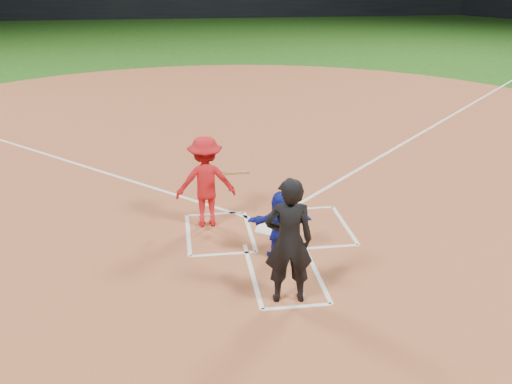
{
  "coord_description": "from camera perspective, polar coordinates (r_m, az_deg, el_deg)",
  "views": [
    {
      "loc": [
        -1.71,
        -10.17,
        4.97
      ],
      "look_at": [
        -0.3,
        -0.4,
        1.0
      ],
      "focal_mm": 40.0,
      "sensor_mm": 36.0,
      "label": 1
    }
  ],
  "objects": [
    {
      "name": "ground",
      "position": [
        11.45,
        1.2,
        -3.82
      ],
      "size": [
        120.0,
        120.0,
        0.0
      ],
      "primitive_type": "plane",
      "color": "#1C4D13",
      "rests_on": "ground"
    },
    {
      "name": "home_plate_dirt",
      "position": [
        17.01,
        -2.08,
        4.92
      ],
      "size": [
        28.0,
        28.0,
        0.01
      ],
      "primitive_type": "cylinder",
      "color": "#9C5333",
      "rests_on": "ground"
    },
    {
      "name": "stadium_wall_far",
      "position": [
        58.3,
        -6.85,
        18.46
      ],
      "size": [
        80.0,
        1.2,
        3.2
      ],
      "primitive_type": "cube",
      "color": "black",
      "rests_on": "ground"
    },
    {
      "name": "home_plate",
      "position": [
        11.44,
        1.2,
        -3.73
      ],
      "size": [
        0.6,
        0.6,
        0.02
      ],
      "primitive_type": "cylinder",
      "rotation": [
        0.0,
        0.0,
        3.14
      ],
      "color": "white",
      "rests_on": "home_plate_dirt"
    },
    {
      "name": "catcher",
      "position": [
        10.18,
        2.44,
        -3.28
      ],
      "size": [
        1.19,
        0.46,
        1.26
      ],
      "primitive_type": "imported",
      "rotation": [
        0.0,
        0.0,
        3.06
      ],
      "color": "#131FA1",
      "rests_on": "home_plate_dirt"
    },
    {
      "name": "umpire",
      "position": [
        8.72,
        3.29,
        -4.93
      ],
      "size": [
        0.78,
        0.54,
        2.06
      ],
      "primitive_type": "imported",
      "rotation": [
        0.0,
        0.0,
        3.08
      ],
      "color": "black",
      "rests_on": "home_plate_dirt"
    },
    {
      "name": "chalk_markings",
      "position": [
        16.33,
        -1.8,
        4.23
      ],
      "size": [
        28.35,
        17.32,
        0.01
      ],
      "color": "white",
      "rests_on": "home_plate_dirt"
    },
    {
      "name": "batter_at_plate",
      "position": [
        11.36,
        -5.05,
        1.03
      ],
      "size": [
        1.51,
        0.84,
        1.85
      ],
      "color": "red",
      "rests_on": "home_plate_dirt"
    }
  ]
}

